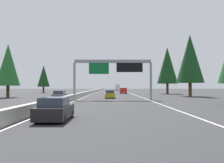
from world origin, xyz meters
TOP-DOWN VIEW (x-y plane):
  - ground_plane at (60.00, 0.00)m, footprint 320.00×320.00m
  - median_barrier at (80.00, 0.30)m, footprint 180.00×0.56m
  - shoulder_stripe_right at (70.00, -11.52)m, footprint 160.00×0.16m
  - shoulder_stripe_median at (70.00, -0.25)m, footprint 160.00×0.16m
  - sign_gantry_overhead at (36.14, -6.04)m, footprint 0.50×12.68m
  - sedan_mid_right at (11.78, -2.00)m, footprint 4.40×1.80m
  - sedan_far_right at (41.55, -5.41)m, footprint 4.40×1.80m
  - minivan_mid_left at (70.33, -9.23)m, footprint 5.00×1.95m
  - bus_near_right at (128.75, -8.98)m, footprint 11.50×2.55m
  - oncoming_near at (36.56, 2.72)m, footprint 4.40×1.80m
  - conifer_right_near at (48.72, -22.31)m, footprint 5.78×5.78m
  - conifer_right_mid at (66.71, -21.55)m, footprint 5.82×5.82m
  - conifer_left_near at (44.17, 14.24)m, footprint 4.54×4.54m
  - conifer_left_mid at (78.93, 16.68)m, footprint 4.01×4.01m

SIDE VIEW (x-z plane):
  - ground_plane at x=60.00m, z-range 0.00..0.00m
  - shoulder_stripe_right at x=70.00m, z-range 0.00..0.01m
  - shoulder_stripe_median at x=70.00m, z-range 0.00..0.01m
  - median_barrier at x=80.00m, z-range 0.00..0.90m
  - sedan_mid_right at x=11.78m, z-range -0.05..1.42m
  - sedan_far_right at x=41.55m, z-range -0.05..1.42m
  - oncoming_near at x=36.56m, z-range -0.05..1.42m
  - minivan_mid_left at x=70.33m, z-range 0.11..1.80m
  - bus_near_right at x=128.75m, z-range 0.17..3.27m
  - sign_gantry_overhead at x=36.14m, z-range 1.90..8.34m
  - conifer_left_mid at x=78.93m, z-range 0.98..10.09m
  - conifer_left_near at x=44.17m, z-range 1.11..11.43m
  - conifer_right_near at x=48.72m, z-range 1.42..14.56m
  - conifer_right_mid at x=66.71m, z-range 1.43..14.64m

